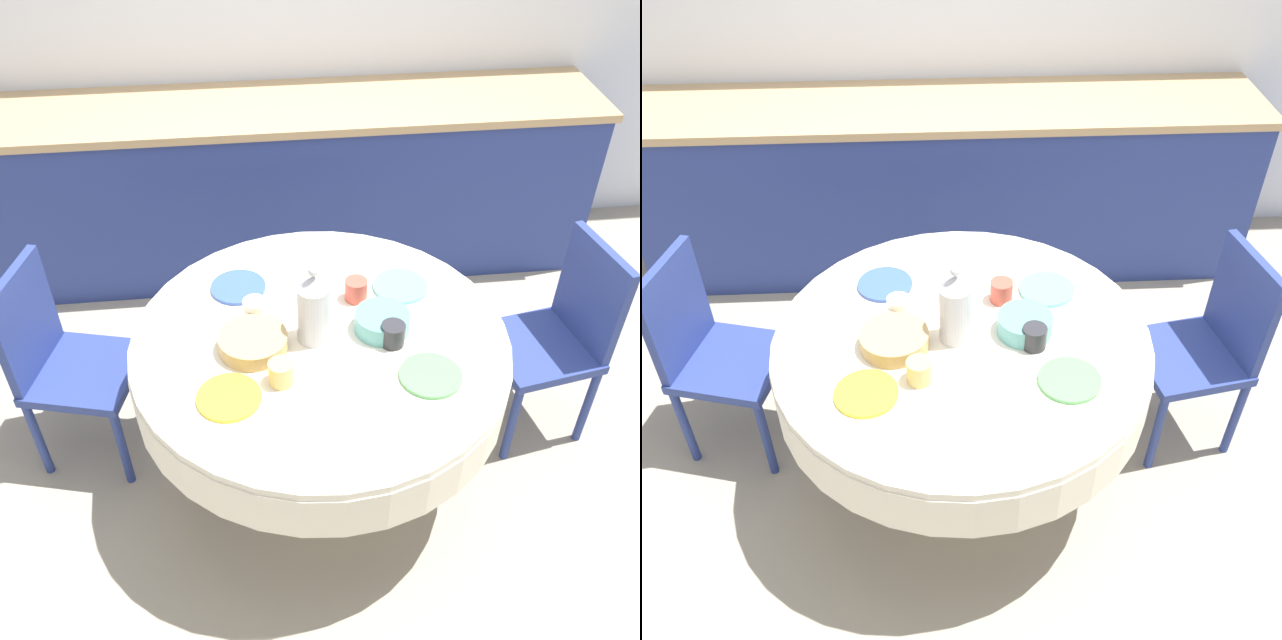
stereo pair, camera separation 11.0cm
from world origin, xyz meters
TOP-DOWN VIEW (x-y plane):
  - ground_plane at (0.00, 0.00)m, footprint 12.00×12.00m
  - wall_back at (0.00, 1.86)m, footprint 7.00×0.05m
  - kitchen_counter at (0.00, 1.53)m, footprint 3.24×0.64m
  - dining_table at (0.00, 0.00)m, footprint 1.36×1.36m
  - chair_left at (1.00, 0.18)m, footprint 0.47×0.47m
  - chair_right at (-0.99, 0.25)m, footprint 0.49×0.49m
  - plate_near_left at (-0.33, -0.26)m, footprint 0.21×0.21m
  - cup_near_left at (-0.15, -0.21)m, footprint 0.09×0.09m
  - plate_near_right at (0.34, -0.24)m, footprint 0.21×0.21m
  - cup_near_right at (0.25, -0.06)m, footprint 0.09×0.09m
  - plate_far_left at (-0.28, 0.31)m, footprint 0.21×0.21m
  - cup_far_left at (-0.22, 0.13)m, footprint 0.09×0.09m
  - plate_far_right at (0.34, 0.25)m, footprint 0.21×0.21m
  - cup_far_right at (0.16, 0.20)m, footprint 0.09×0.09m
  - coffee_carafe at (-0.02, -0.00)m, footprint 0.12×0.12m
  - bread_basket at (-0.24, -0.03)m, footprint 0.24×0.24m
  - fruit_bowl at (0.22, 0.02)m, footprint 0.20×0.20m

SIDE VIEW (x-z plane):
  - ground_plane at x=0.00m, z-range 0.00..0.00m
  - kitchen_counter at x=0.00m, z-range 0.00..0.94m
  - chair_left at x=1.00m, z-range 0.05..0.95m
  - chair_right at x=-0.99m, z-range 0.05..0.95m
  - dining_table at x=0.00m, z-range 0.25..0.99m
  - plate_near_left at x=-0.33m, z-range 0.74..0.75m
  - plate_near_right at x=0.34m, z-range 0.74..0.75m
  - plate_far_left at x=-0.28m, z-range 0.74..0.75m
  - plate_far_right at x=0.34m, z-range 0.74..0.75m
  - bread_basket at x=-0.24m, z-range 0.74..0.80m
  - fruit_bowl at x=0.22m, z-range 0.74..0.81m
  - cup_near_left at x=-0.15m, z-range 0.74..0.82m
  - cup_near_right at x=0.25m, z-range 0.74..0.82m
  - cup_far_left at x=-0.22m, z-range 0.74..0.82m
  - cup_far_right at x=0.16m, z-range 0.74..0.82m
  - coffee_carafe at x=-0.02m, z-range 0.72..1.03m
  - wall_back at x=0.00m, z-range 0.00..2.60m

